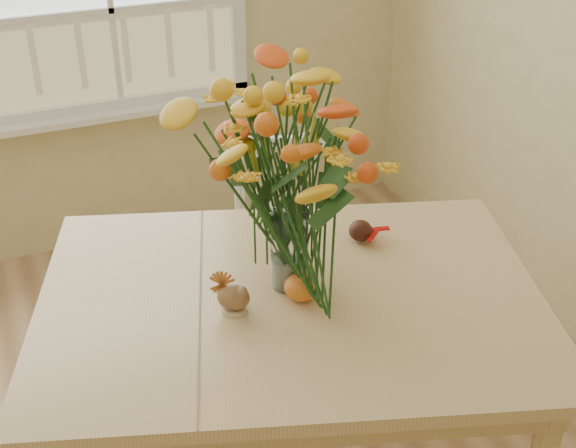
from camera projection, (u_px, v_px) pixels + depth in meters
name	position (u px, v px, depth m)	size (l,w,h in m)	color
dining_table	(291.00, 320.00, 2.22)	(1.66, 1.41, 0.76)	tan
windsor_chair	(286.00, 241.00, 2.95)	(0.51, 0.50, 0.86)	white
flower_vase	(289.00, 172.00, 2.04)	(0.50, 0.50, 0.60)	white
pumpkin	(301.00, 288.00, 2.14)	(0.10, 0.10, 0.08)	#D55D19
turkey_figurine	(234.00, 298.00, 2.08)	(0.11, 0.10, 0.11)	#CCB78C
dark_gourd	(360.00, 232.00, 2.41)	(0.13, 0.07, 0.07)	#38160F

